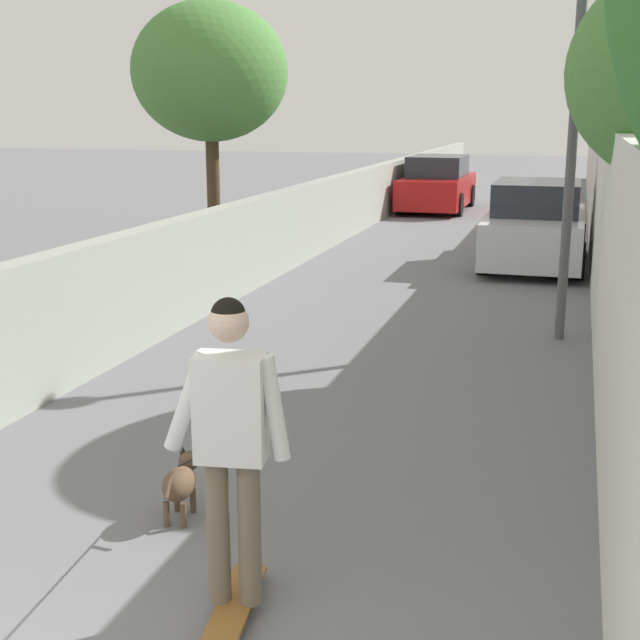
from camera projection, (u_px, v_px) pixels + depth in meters
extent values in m
plane|color=slate|center=(446.00, 263.00, 16.13)|extent=(80.00, 80.00, 0.00)
cube|color=#999E93|center=(274.00, 234.00, 14.86)|extent=(48.00, 0.30, 1.42)
cube|color=silver|center=(607.00, 210.00, 13.20)|extent=(48.00, 0.30, 2.60)
cylinder|color=#473523|center=(213.00, 192.00, 16.08)|extent=(0.25, 0.25, 2.63)
ellipsoid|color=#4C843D|center=(210.00, 71.00, 15.56)|extent=(2.85, 2.85, 2.51)
cylinder|color=#4C4C51|center=(571.00, 166.00, 10.30)|extent=(0.12, 0.12, 4.30)
cube|color=brown|center=(236.00, 602.00, 4.90)|extent=(0.82, 0.31, 0.02)
cylinder|color=beige|center=(236.00, 582.00, 5.19)|extent=(0.06, 0.04, 0.06)
cylinder|color=beige|center=(258.00, 583.00, 5.17)|extent=(0.06, 0.04, 0.06)
cylinder|color=beige|center=(211.00, 636.00, 4.65)|extent=(0.06, 0.04, 0.06)
cylinder|color=beige|center=(236.00, 638.00, 4.63)|extent=(0.06, 0.04, 0.06)
cylinder|color=#726651|center=(218.00, 530.00, 4.81)|extent=(0.15, 0.15, 0.86)
cylinder|color=#726651|center=(250.00, 532.00, 4.78)|extent=(0.15, 0.15, 0.86)
cube|color=white|center=(231.00, 408.00, 4.62)|extent=(0.27, 0.41, 0.60)
cylinder|color=white|center=(187.00, 401.00, 4.65)|extent=(0.13, 0.29, 0.58)
cylinder|color=white|center=(274.00, 408.00, 4.59)|extent=(0.11, 0.19, 0.59)
sphere|color=beige|center=(228.00, 322.00, 4.51)|extent=(0.22, 0.22, 0.22)
sphere|color=black|center=(228.00, 315.00, 4.50)|extent=(0.19, 0.19, 0.19)
ellipsoid|color=brown|center=(179.00, 484.00, 5.99)|extent=(0.39, 0.27, 0.22)
sphere|color=brown|center=(189.00, 461.00, 6.20)|extent=(0.15, 0.15, 0.15)
cone|color=black|center=(183.00, 450.00, 6.19)|extent=(0.06, 0.06, 0.06)
cone|color=black|center=(194.00, 451.00, 6.18)|extent=(0.06, 0.06, 0.06)
cylinder|color=brown|center=(177.00, 499.00, 6.15)|extent=(0.04, 0.04, 0.18)
cylinder|color=brown|center=(193.00, 500.00, 6.13)|extent=(0.04, 0.04, 0.18)
cylinder|color=brown|center=(167.00, 514.00, 5.93)|extent=(0.04, 0.04, 0.18)
cylinder|color=brown|center=(183.00, 515.00, 5.91)|extent=(0.04, 0.04, 0.18)
cylinder|color=brown|center=(168.00, 487.00, 5.75)|extent=(0.14, 0.05, 0.13)
cylinder|color=black|center=(202.00, 456.00, 5.31)|extent=(0.99, 0.83, 0.66)
cube|color=silver|center=(535.00, 235.00, 15.82)|extent=(3.97, 1.70, 0.80)
cube|color=#262B33|center=(537.00, 198.00, 15.65)|extent=(2.06, 1.50, 0.60)
cylinder|color=black|center=(497.00, 237.00, 17.24)|extent=(0.64, 0.22, 0.64)
cylinder|color=black|center=(579.00, 240.00, 16.80)|extent=(0.64, 0.22, 0.64)
cylinder|color=black|center=(484.00, 256.00, 14.95)|extent=(0.64, 0.22, 0.64)
cylinder|color=black|center=(578.00, 261.00, 14.51)|extent=(0.64, 0.22, 0.64)
cube|color=#B71414|center=(437.00, 190.00, 24.49)|extent=(4.20, 1.70, 0.80)
cube|color=#262B33|center=(438.00, 166.00, 24.33)|extent=(2.18, 1.50, 0.60)
cylinder|color=black|center=(418.00, 194.00, 25.98)|extent=(0.64, 0.22, 0.64)
cylinder|color=black|center=(470.00, 195.00, 25.54)|extent=(0.64, 0.22, 0.64)
cylinder|color=black|center=(401.00, 203.00, 23.56)|extent=(0.64, 0.22, 0.64)
cylinder|color=black|center=(458.00, 204.00, 23.12)|extent=(0.64, 0.22, 0.64)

